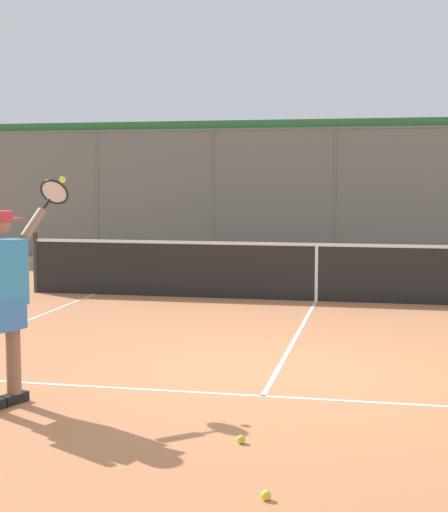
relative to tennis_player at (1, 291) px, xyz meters
name	(u,v)px	position (x,y,z in m)	size (l,w,h in m)	color
ground_plane	(277,371)	(-2.20, -1.74, -1.03)	(60.00, 60.00, 0.00)	#C67A4C
court_line_markings	(259,403)	(-2.20, -0.56, -1.03)	(7.80, 10.53, 0.01)	white
fence_backdrop	(337,194)	(-2.20, -11.88, 0.63)	(19.74, 1.37, 3.35)	slate
tennis_net	(316,271)	(-2.20, -6.56, -0.54)	(10.03, 0.09, 1.07)	#2D2D2D
tennis_player	(1,291)	(0.00, 0.00, 0.00)	(0.47, 1.43, 2.04)	black
tennis_ball_near_baseline	(266,495)	(-2.57, 1.54, -1.00)	(0.07, 0.07, 0.07)	#CCDB33
tennis_ball_mid_court	(241,439)	(-2.23, 0.53, -1.00)	(0.07, 0.07, 0.07)	#C1D138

